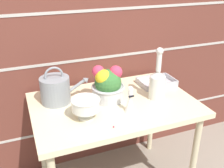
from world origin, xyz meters
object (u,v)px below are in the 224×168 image
object	(u,v)px
watering_can	(56,89)
crystal_pedestal_bowl	(86,105)
glass_decanter	(157,82)
flower_planter	(108,85)
figurine_vase	(130,101)
wire_tray	(157,83)

from	to	relation	value
watering_can	crystal_pedestal_bowl	xyz separation A→B (m)	(0.13, -0.26, -0.01)
watering_can	glass_decanter	distance (m)	0.68
glass_decanter	flower_planter	bearing A→B (deg)	162.14
crystal_pedestal_bowl	flower_planter	size ratio (longest dim) A/B	0.72
figurine_vase	wire_tray	world-z (taller)	figurine_vase
crystal_pedestal_bowl	figurine_vase	xyz separation A→B (m)	(0.27, -0.03, -0.01)
flower_planter	figurine_vase	bearing A→B (deg)	-70.09
figurine_vase	watering_can	bearing A→B (deg)	143.92
glass_decanter	figurine_vase	xyz separation A→B (m)	(-0.25, -0.10, -0.05)
watering_can	wire_tray	distance (m)	0.77
glass_decanter	wire_tray	world-z (taller)	glass_decanter
crystal_pedestal_bowl	glass_decanter	world-z (taller)	glass_decanter
crystal_pedestal_bowl	flower_planter	distance (m)	0.27
flower_planter	glass_decanter	distance (m)	0.33
glass_decanter	wire_tray	bearing A→B (deg)	59.12
glass_decanter	figurine_vase	bearing A→B (deg)	-158.41
watering_can	glass_decanter	bearing A→B (deg)	-16.79
glass_decanter	wire_tray	distance (m)	0.26
flower_planter	wire_tray	world-z (taller)	flower_planter
glass_decanter	wire_tray	size ratio (longest dim) A/B	1.32
flower_planter	glass_decanter	xyz separation A→B (m)	(0.32, -0.10, 0.01)
crystal_pedestal_bowl	flower_planter	world-z (taller)	flower_planter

